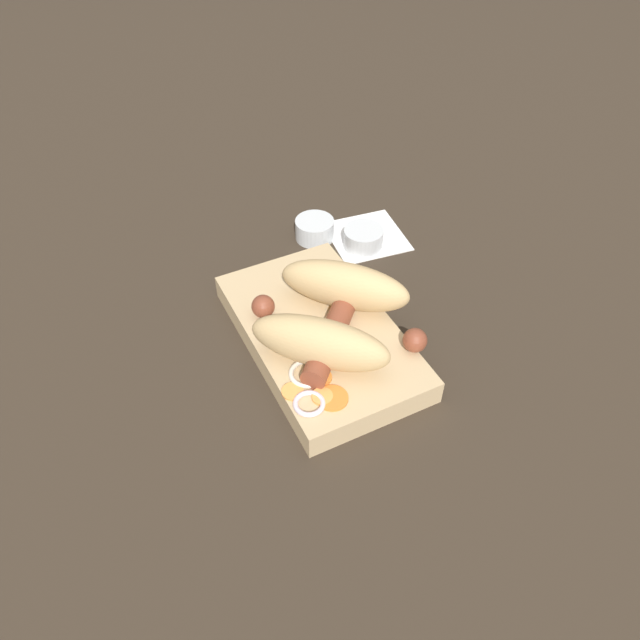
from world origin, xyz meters
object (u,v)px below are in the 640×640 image
object	(u,v)px
sausage	(337,323)
condiment_cup_far	(315,230)
food_tray	(320,336)
condiment_cup_near	(363,240)
bread_roll	(333,313)

from	to	relation	value
sausage	condiment_cup_far	size ratio (longest dim) A/B	2.84
food_tray	condiment_cup_near	distance (m)	0.19
bread_roll	condiment_cup_far	world-z (taller)	bread_roll
condiment_cup_far	sausage	bearing A→B (deg)	-19.52
food_tray	condiment_cup_near	bearing A→B (deg)	135.65
bread_roll	sausage	xyz separation A→B (m)	(0.00, 0.00, -0.02)
bread_roll	food_tray	bearing A→B (deg)	-145.39
bread_roll	condiment_cup_far	bearing A→B (deg)	159.25
bread_roll	condiment_cup_near	size ratio (longest dim) A/B	3.85
sausage	condiment_cup_far	world-z (taller)	sausage
food_tray	condiment_cup_far	xyz separation A→B (m)	(-0.19, 0.09, -0.00)
food_tray	bread_roll	size ratio (longest dim) A/B	1.29
bread_roll	sausage	distance (m)	0.02
food_tray	bread_roll	xyz separation A→B (m)	(0.01, 0.01, 0.04)
food_tray	bread_roll	world-z (taller)	bread_roll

